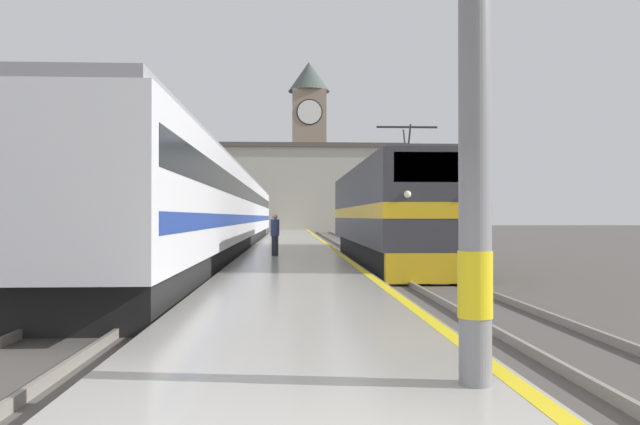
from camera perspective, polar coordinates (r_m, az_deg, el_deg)
name	(u,v)px	position (r m, az deg, el deg)	size (l,w,h in m)	color
ground_plane	(292,252)	(33.33, -2.57, -3.59)	(200.00, 200.00, 0.00)	#514C47
platform	(293,254)	(28.33, -2.53, -3.80)	(4.13, 140.00, 0.36)	#ADA89E
rail_track_near	(375,257)	(28.61, 5.06, -4.06)	(2.84, 140.00, 0.16)	#514C47
rail_track_far	(215,257)	(28.54, -9.55, -4.06)	(2.84, 140.00, 0.16)	#514C47
locomotive_train	(387,213)	(25.08, 6.15, -0.09)	(2.92, 17.20, 4.88)	black
passenger_train	(226,211)	(33.02, -8.61, 0.10)	(2.92, 48.39, 3.97)	black
person_on_platform	(275,234)	(24.05, -4.14, -1.97)	(0.34, 0.34, 1.61)	#23232D
clock_tower	(309,140)	(83.31, -1.02, 6.66)	(5.51, 5.51, 22.47)	gray
station_building	(284,189)	(76.56, -3.32, 2.14)	(28.65, 10.22, 10.43)	#B7B2A3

